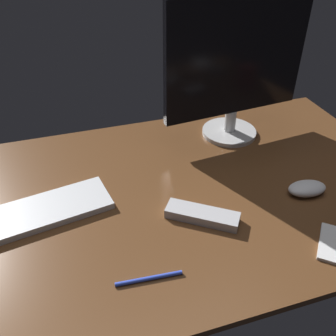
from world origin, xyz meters
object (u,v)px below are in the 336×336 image
object	(u,v)px
keyboard	(35,214)
computer_mouse	(307,188)
tv_remote	(202,215)
monitor	(236,67)
pen	(149,278)

from	to	relation	value
keyboard	computer_mouse	distance (cm)	74.45
computer_mouse	tv_remote	world-z (taller)	computer_mouse
keyboard	computer_mouse	bearing A→B (deg)	-19.94
monitor	computer_mouse	size ratio (longest dim) A/B	4.46
pen	computer_mouse	bearing A→B (deg)	21.39
monitor	keyboard	distance (cm)	74.30
keyboard	computer_mouse	world-z (taller)	computer_mouse
keyboard	computer_mouse	xyz separation A→B (cm)	(73.25, -13.28, 0.89)
pen	tv_remote	bearing A→B (deg)	42.82
computer_mouse	pen	world-z (taller)	computer_mouse
monitor	pen	world-z (taller)	monitor
keyboard	pen	bearing A→B (deg)	-60.60
tv_remote	keyboard	bearing A→B (deg)	-163.41
keyboard	tv_remote	bearing A→B (deg)	-28.43
tv_remote	computer_mouse	bearing A→B (deg)	36.76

